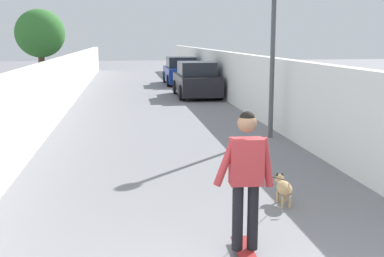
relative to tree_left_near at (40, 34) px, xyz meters
The scene contains 10 objects.
ground_plane 7.44m from the tree_left_near, 136.31° to the right, with size 80.00×80.00×0.00m, color gray.
wall_left 7.39m from the tree_left_near, 167.62° to the right, with size 48.00×0.30×1.89m, color silver.
fence_right 10.78m from the tree_left_near, 131.13° to the right, with size 48.00×0.30×2.00m, color white.
tree_left_near is the anchor object (origin of this frame).
lamp_post 13.31m from the tree_left_near, 145.89° to the right, with size 0.36×0.36×4.25m.
skateboard 18.79m from the tree_left_near, 164.12° to the right, with size 0.81×0.23×0.08m.
person_skateboarder 18.68m from the tree_left_near, 164.12° to the right, with size 0.24×0.71×1.65m.
dog 17.47m from the tree_left_near, 159.25° to the right, with size 2.05×1.17×1.06m.
car_near 7.38m from the tree_left_near, 104.63° to the right, with size 3.87×1.80×1.54m.
car_far 8.35m from the tree_left_near, 58.00° to the right, with size 3.99×1.80×1.54m.
Camera 1 is at (-4.23, 1.05, 2.55)m, focal length 45.99 mm.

